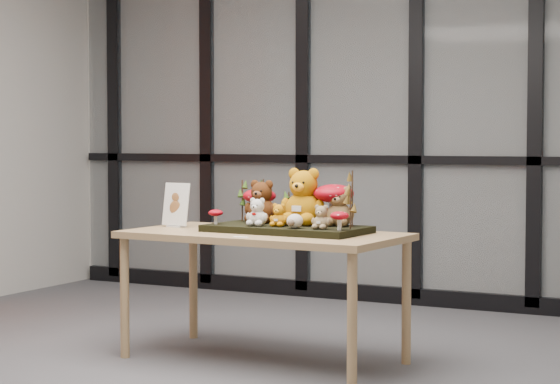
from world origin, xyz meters
The scene contains 23 objects.
floor centered at (0.00, 0.00, 0.00)m, with size 5.00×5.00×0.00m, color #55555B.
room_shell centered at (0.00, 0.00, 1.68)m, with size 5.00×5.00×5.00m.
glass_partition centered at (0.00, 2.47, 1.42)m, with size 4.90×0.06×2.78m.
display_table centered at (0.34, 0.34, 0.63)m, with size 1.53×0.84×0.70m.
diorama_tray centered at (0.45, 0.39, 0.72)m, with size 0.86×0.43×0.04m, color black.
bear_pooh_yellow centered at (0.51, 0.47, 0.90)m, with size 0.26×0.23×0.34m, color #B67208, non-canonical shape.
bear_brown_medium centered at (0.25, 0.49, 0.87)m, with size 0.20×0.18×0.26m, color #44200B, non-canonical shape.
bear_tan_back centered at (0.72, 0.48, 0.85)m, with size 0.18×0.16×0.23m, color brown, non-canonical shape.
bear_small_yellow centered at (0.45, 0.31, 0.80)m, with size 0.10×0.09×0.14m, color orange, non-canonical shape.
bear_white_bow centered at (0.33, 0.29, 0.82)m, with size 0.13×0.11×0.17m, color silver, non-canonical shape.
bear_beige_small centered at (0.71, 0.27, 0.80)m, with size 0.11×0.10×0.14m, color #917A54, non-canonical shape.
plush_cream_hedgehog centered at (0.57, 0.25, 0.78)m, with size 0.06×0.06×0.08m, color silver, non-canonical shape.
mushroom_back_left centered at (0.21, 0.54, 0.84)m, with size 0.19×0.19×0.21m, color maroon, non-canonical shape.
mushroom_back_right centered at (0.67, 0.52, 0.86)m, with size 0.22×0.22×0.24m, color maroon, non-canonical shape.
mushroom_front_left centered at (0.07, 0.29, 0.78)m, with size 0.08×0.08×0.09m, color maroon, non-canonical shape.
mushroom_front_right centered at (0.82, 0.26, 0.79)m, with size 0.10×0.10×0.11m, color maroon, non-canonical shape.
sprig_green_far_left centered at (0.11, 0.52, 0.85)m, with size 0.05×0.05×0.23m, color #1A350C, non-canonical shape.
sprig_green_mid_left centered at (0.22, 0.56, 0.86)m, with size 0.05×0.05×0.24m, color #1A350C, non-canonical shape.
sprig_dry_far_right centered at (0.81, 0.46, 0.88)m, with size 0.05×0.05×0.30m, color brown, non-canonical shape.
sprig_dry_mid_right centered at (0.84, 0.35, 0.85)m, with size 0.05×0.05×0.22m, color brown, non-canonical shape.
sprig_green_centre centered at (0.38, 0.56, 0.82)m, with size 0.05×0.05×0.17m, color #1A350C, non-canonical shape.
sign_holder centered at (-0.25, 0.40, 0.81)m, with size 0.18×0.07×0.25m.
label_card centered at (0.37, 0.04, 0.70)m, with size 0.08×0.03×0.00m, color white.
Camera 1 is at (2.88, -4.45, 1.20)m, focal length 65.00 mm.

